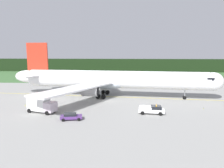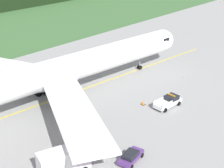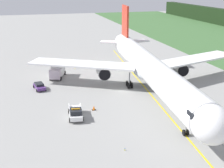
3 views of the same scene
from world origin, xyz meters
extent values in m
plane|color=gray|center=(0.00, 0.00, 0.00)|extent=(320.00, 320.00, 0.00)
cube|color=yellow|center=(1.94, 4.91, 0.00)|extent=(79.80, 8.11, 0.01)
cylinder|color=white|center=(1.94, 4.91, 5.04)|extent=(50.33, 9.74, 4.88)
ellipsoid|color=white|center=(27.84, 2.37, 5.04)|extent=(5.82, 5.38, 4.88)
ellipsoid|color=#A5B0B8|center=(-0.55, 5.15, 3.70)|extent=(12.86, 6.31, 2.68)
cube|color=black|center=(26.67, 2.48, 5.89)|extent=(2.24, 4.79, 0.70)
cylinder|color=#ACACAC|center=(-2.36, 13.80, 3.09)|extent=(4.18, 2.96, 2.59)
cylinder|color=black|center=(-0.35, 13.60, 3.09)|extent=(0.35, 2.38, 2.38)
cube|color=white|center=(-6.74, -6.83, 4.43)|extent=(16.12, 22.95, 0.35)
cylinder|color=#ACACAC|center=(-4.01, -2.99, 3.09)|extent=(4.18, 2.96, 2.59)
cylinder|color=black|center=(-1.99, -3.18, 3.09)|extent=(0.35, 2.38, 2.38)
cylinder|color=gray|center=(20.88, 3.05, 1.75)|extent=(0.20, 0.20, 2.60)
cylinder|color=black|center=(20.91, 3.31, 0.45)|extent=(0.92, 0.31, 0.90)
cylinder|color=black|center=(20.86, 2.79, 0.45)|extent=(0.92, 0.31, 0.90)
cylinder|color=gray|center=(-1.24, 8.40, 1.90)|extent=(0.28, 0.28, 2.60)
cylinder|color=black|center=(-0.58, 7.99, 0.60)|extent=(1.22, 0.42, 1.20)
cylinder|color=black|center=(-0.51, 8.68, 0.60)|extent=(1.22, 0.42, 1.20)
cylinder|color=black|center=(-1.97, 8.12, 0.60)|extent=(1.22, 0.42, 1.20)
cylinder|color=black|center=(-1.90, 8.82, 0.60)|extent=(1.22, 0.42, 1.20)
cylinder|color=gray|center=(-1.86, 2.09, 1.90)|extent=(0.28, 0.28, 2.60)
cylinder|color=black|center=(-1.13, 2.37, 0.60)|extent=(1.22, 0.42, 1.20)
cylinder|color=black|center=(-1.20, 1.67, 0.60)|extent=(1.22, 0.42, 1.20)
cylinder|color=black|center=(-2.52, 2.51, 0.60)|extent=(1.22, 0.42, 1.20)
cylinder|color=black|center=(-2.59, 1.81, 0.60)|extent=(1.22, 0.42, 1.20)
cube|color=white|center=(10.30, -11.23, 0.73)|extent=(5.49, 2.50, 0.70)
cube|color=black|center=(11.25, -11.32, 1.43)|extent=(2.30, 2.03, 0.70)
cube|color=white|center=(9.12, -10.16, 1.31)|extent=(2.55, 0.35, 0.45)
cube|color=white|center=(8.94, -12.05, 1.31)|extent=(2.55, 0.35, 0.45)
cube|color=orange|center=(11.25, -11.32, 1.86)|extent=(0.33, 1.41, 0.16)
cylinder|color=black|center=(12.20, -10.39, 0.38)|extent=(0.78, 0.31, 0.76)
cylinder|color=black|center=(12.00, -12.42, 0.38)|extent=(0.78, 0.31, 0.76)
cylinder|color=black|center=(8.60, -10.04, 0.38)|extent=(0.78, 0.31, 0.76)
cylinder|color=black|center=(8.40, -12.07, 0.38)|extent=(0.78, 0.31, 0.76)
cube|color=silver|center=(-10.83, -12.37, 1.45)|extent=(2.57, 2.88, 2.00)
cube|color=white|center=(-13.79, -11.37, 1.88)|extent=(4.89, 3.66, 2.86)
cylinder|color=black|center=(-10.45, -11.23, 0.45)|extent=(0.94, 0.53, 0.90)
cube|color=#533075|center=(-5.49, -16.16, 0.57)|extent=(4.34, 2.46, 0.55)
cube|color=black|center=(-5.70, -16.20, 1.08)|extent=(2.53, 1.93, 0.45)
cylinder|color=black|center=(-4.25, -15.02, 0.30)|extent=(0.62, 0.29, 0.60)
cylinder|color=black|center=(-3.93, -16.78, 0.30)|extent=(0.62, 0.29, 0.60)
cylinder|color=black|center=(-7.06, -15.55, 0.30)|extent=(0.62, 0.29, 0.60)
cylinder|color=black|center=(-6.74, -17.30, 0.30)|extent=(0.62, 0.29, 0.60)
cube|color=black|center=(8.12, -7.71, 0.01)|extent=(0.64, 0.64, 0.03)
cone|color=orange|center=(8.12, -7.71, 0.41)|extent=(0.49, 0.49, 0.77)
cylinder|color=yellow|center=(22.62, -6.69, 0.13)|extent=(0.10, 0.10, 0.25)
sphere|color=blue|center=(22.62, -6.69, 0.30)|extent=(0.12, 0.12, 0.12)
camera|label=1|loc=(4.73, -55.80, 13.29)|focal=34.95mm
camera|label=2|loc=(-33.96, -38.67, 26.99)|focal=54.53mm
camera|label=3|loc=(57.44, -18.07, 21.29)|focal=50.46mm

